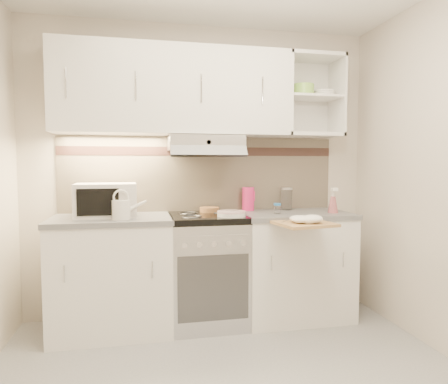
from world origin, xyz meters
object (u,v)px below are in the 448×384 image
at_px(pink_pitcher, 248,199).
at_px(glass_jar, 287,198).
at_px(spray_bottle, 333,202).
at_px(watering_can, 122,209).
at_px(plate_stack, 231,214).
at_px(cutting_board, 304,224).
at_px(microwave, 106,200).
at_px(electric_range, 207,269).

relative_size(pink_pitcher, glass_jar, 1.04).
bearing_deg(spray_bottle, watering_can, -173.29).
height_order(plate_stack, cutting_board, plate_stack).
bearing_deg(cutting_board, pink_pitcher, 101.45).
relative_size(microwave, glass_jar, 2.36).
distance_m(plate_stack, glass_jar, 0.69).
relative_size(watering_can, pink_pitcher, 1.26).
bearing_deg(spray_bottle, pink_pitcher, 159.88).
bearing_deg(electric_range, cutting_board, -34.99).
height_order(microwave, pink_pitcher, microwave).
relative_size(watering_can, spray_bottle, 1.16).
relative_size(electric_range, spray_bottle, 3.99).
bearing_deg(plate_stack, spray_bottle, 3.25).
distance_m(electric_range, pink_pitcher, 0.71).
bearing_deg(electric_range, plate_stack, -42.77).
distance_m(watering_can, glass_jar, 1.46).
relative_size(microwave, plate_stack, 2.11).
relative_size(microwave, watering_can, 1.80).
bearing_deg(watering_can, microwave, 116.05).
distance_m(pink_pitcher, spray_bottle, 0.72).
height_order(plate_stack, spray_bottle, spray_bottle).
xyz_separation_m(electric_range, pink_pitcher, (0.40, 0.20, 0.55)).
height_order(pink_pitcher, cutting_board, pink_pitcher).
distance_m(pink_pitcher, cutting_board, 0.71).
relative_size(watering_can, glass_jar, 1.31).
relative_size(electric_range, microwave, 1.91).
bearing_deg(spray_bottle, plate_stack, -171.81).
bearing_deg(microwave, glass_jar, 4.02).
bearing_deg(electric_range, pink_pitcher, 26.51).
bearing_deg(electric_range, watering_can, -166.49).
height_order(electric_range, spray_bottle, spray_bottle).
bearing_deg(cutting_board, microwave, 152.02).
xyz_separation_m(pink_pitcher, glass_jar, (0.36, 0.00, -0.00)).
bearing_deg(glass_jar, pink_pitcher, -179.97).
height_order(electric_range, microwave, microwave).
xyz_separation_m(pink_pitcher, spray_bottle, (0.65, -0.31, -0.02)).
xyz_separation_m(electric_range, cutting_board, (0.65, -0.46, 0.42)).
bearing_deg(spray_bottle, glass_jar, 139.08).
relative_size(pink_pitcher, cutting_board, 0.53).
relative_size(plate_stack, spray_bottle, 0.99).
bearing_deg(watering_can, plate_stack, -8.70).
height_order(watering_can, cutting_board, watering_can).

